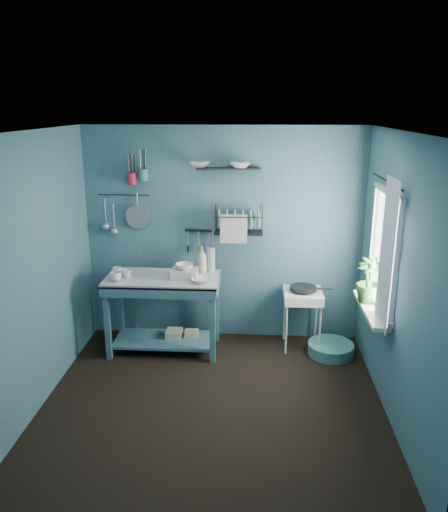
# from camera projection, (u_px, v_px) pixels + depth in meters

# --- Properties ---
(floor) EXTENTS (3.20, 3.20, 0.00)m
(floor) POSITION_uv_depth(u_px,v_px,m) (213.00, 403.00, 4.73)
(floor) COLOR black
(floor) RESTS_ON ground
(ceiling) EXTENTS (3.20, 3.20, 0.00)m
(ceiling) POSITION_uv_depth(u_px,v_px,m) (211.00, 132.00, 4.00)
(ceiling) COLOR silver
(ceiling) RESTS_ON ground
(wall_back) EXTENTS (3.20, 0.00, 3.20)m
(wall_back) POSITION_uv_depth(u_px,v_px,m) (223.00, 236.00, 5.80)
(wall_back) COLOR #335A69
(wall_back) RESTS_ON ground
(wall_front) EXTENTS (3.20, 0.00, 3.20)m
(wall_front) POSITION_uv_depth(u_px,v_px,m) (189.00, 363.00, 2.93)
(wall_front) COLOR #335A69
(wall_front) RESTS_ON ground
(wall_left) EXTENTS (0.00, 3.00, 3.00)m
(wall_left) POSITION_uv_depth(u_px,v_px,m) (34.00, 275.00, 4.46)
(wall_left) COLOR #335A69
(wall_left) RESTS_ON ground
(wall_right) EXTENTS (0.00, 3.00, 3.00)m
(wall_right) POSITION_uv_depth(u_px,v_px,m) (398.00, 283.00, 4.26)
(wall_right) COLOR #335A69
(wall_right) RESTS_ON ground
(work_counter) EXTENTS (1.33, 0.82, 0.89)m
(work_counter) POSITION_uv_depth(u_px,v_px,m) (164.00, 314.00, 5.64)
(work_counter) COLOR #356171
(work_counter) RESTS_ON floor
(mug_left) EXTENTS (0.12, 0.12, 0.10)m
(mug_left) POSITION_uv_depth(u_px,v_px,m) (116.00, 276.00, 5.38)
(mug_left) COLOR silver
(mug_left) RESTS_ON work_counter
(mug_mid) EXTENTS (0.14, 0.14, 0.09)m
(mug_mid) POSITION_uv_depth(u_px,v_px,m) (127.00, 274.00, 5.47)
(mug_mid) COLOR silver
(mug_mid) RESTS_ON work_counter
(mug_right) EXTENTS (0.17, 0.17, 0.10)m
(mug_right) POSITION_uv_depth(u_px,v_px,m) (118.00, 272.00, 5.53)
(mug_right) COLOR silver
(mug_right) RESTS_ON work_counter
(wash_tub) EXTENTS (0.28, 0.22, 0.10)m
(wash_tub) POSITION_uv_depth(u_px,v_px,m) (185.00, 274.00, 5.46)
(wash_tub) COLOR beige
(wash_tub) RESTS_ON work_counter
(tub_bowl) EXTENTS (0.20, 0.19, 0.06)m
(tub_bowl) POSITION_uv_depth(u_px,v_px,m) (184.00, 267.00, 5.44)
(tub_bowl) COLOR silver
(tub_bowl) RESTS_ON wash_tub
(soap_bottle) EXTENTS (0.12, 0.12, 0.30)m
(soap_bottle) POSITION_uv_depth(u_px,v_px,m) (202.00, 259.00, 5.63)
(soap_bottle) COLOR beige
(soap_bottle) RESTS_ON work_counter
(water_bottle) EXTENTS (0.09, 0.09, 0.28)m
(water_bottle) POSITION_uv_depth(u_px,v_px,m) (211.00, 260.00, 5.65)
(water_bottle) COLOR #A0ADB3
(water_bottle) RESTS_ON work_counter
(counter_bowl) EXTENTS (0.22, 0.22, 0.05)m
(counter_bowl) POSITION_uv_depth(u_px,v_px,m) (201.00, 280.00, 5.33)
(counter_bowl) COLOR silver
(counter_bowl) RESTS_ON work_counter
(hotplate_stand) EXTENTS (0.51, 0.51, 0.69)m
(hotplate_stand) POSITION_uv_depth(u_px,v_px,m) (302.00, 319.00, 5.73)
(hotplate_stand) COLOR silver
(hotplate_stand) RESTS_ON floor
(frying_pan) EXTENTS (0.30, 0.30, 0.03)m
(frying_pan) POSITION_uv_depth(u_px,v_px,m) (303.00, 288.00, 5.62)
(frying_pan) COLOR black
(frying_pan) RESTS_ON hotplate_stand
(knife_strip) EXTENTS (0.32, 0.06, 0.03)m
(knife_strip) POSITION_uv_depth(u_px,v_px,m) (199.00, 231.00, 5.77)
(knife_strip) COLOR black
(knife_strip) RESTS_ON wall_back
(dish_rack) EXTENTS (0.58, 0.31, 0.32)m
(dish_rack) POSITION_uv_depth(u_px,v_px,m) (239.00, 219.00, 5.60)
(dish_rack) COLOR black
(dish_rack) RESTS_ON wall_back
(upper_shelf) EXTENTS (0.72, 0.28, 0.01)m
(upper_shelf) POSITION_uv_depth(u_px,v_px,m) (228.00, 168.00, 5.47)
(upper_shelf) COLOR black
(upper_shelf) RESTS_ON wall_back
(shelf_bowl_left) EXTENTS (0.26, 0.26, 0.06)m
(shelf_bowl_left) POSITION_uv_depth(u_px,v_px,m) (199.00, 170.00, 5.49)
(shelf_bowl_left) COLOR silver
(shelf_bowl_left) RESTS_ON upper_shelf
(shelf_bowl_right) EXTENTS (0.25, 0.25, 0.06)m
(shelf_bowl_right) POSITION_uv_depth(u_px,v_px,m) (241.00, 163.00, 5.44)
(shelf_bowl_right) COLOR silver
(shelf_bowl_right) RESTS_ON upper_shelf
(utensil_cup_magenta) EXTENTS (0.11, 0.11, 0.13)m
(utensil_cup_magenta) POSITION_uv_depth(u_px,v_px,m) (132.00, 178.00, 5.59)
(utensil_cup_magenta) COLOR maroon
(utensil_cup_magenta) RESTS_ON wall_back
(utensil_cup_teal) EXTENTS (0.11, 0.11, 0.13)m
(utensil_cup_teal) POSITION_uv_depth(u_px,v_px,m) (143.00, 175.00, 5.57)
(utensil_cup_teal) COLOR #396E77
(utensil_cup_teal) RESTS_ON wall_back
(colander) EXTENTS (0.28, 0.03, 0.28)m
(colander) POSITION_uv_depth(u_px,v_px,m) (138.00, 216.00, 5.75)
(colander) COLOR #AAACB2
(colander) RESTS_ON wall_back
(ladle_outer) EXTENTS (0.01, 0.01, 0.30)m
(ladle_outer) POSITION_uv_depth(u_px,v_px,m) (105.00, 212.00, 5.76)
(ladle_outer) COLOR #AAACB2
(ladle_outer) RESTS_ON wall_back
(ladle_inner) EXTENTS (0.01, 0.01, 0.30)m
(ladle_inner) POSITION_uv_depth(u_px,v_px,m) (114.00, 217.00, 5.78)
(ladle_inner) COLOR #AAACB2
(ladle_inner) RESTS_ON wall_back
(hook_rail) EXTENTS (0.60, 0.01, 0.01)m
(hook_rail) POSITION_uv_depth(u_px,v_px,m) (124.00, 195.00, 5.70)
(hook_rail) COLOR black
(hook_rail) RESTS_ON wall_back
(window_glass) EXTENTS (0.00, 1.10, 1.10)m
(window_glass) POSITION_uv_depth(u_px,v_px,m) (385.00, 251.00, 4.65)
(window_glass) COLOR white
(window_glass) RESTS_ON wall_right
(windowsill) EXTENTS (0.16, 0.95, 0.04)m
(windowsill) POSITION_uv_depth(u_px,v_px,m) (371.00, 309.00, 4.83)
(windowsill) COLOR silver
(windowsill) RESTS_ON wall_right
(curtain) EXTENTS (0.00, 1.35, 1.35)m
(curtain) POSITION_uv_depth(u_px,v_px,m) (386.00, 255.00, 4.35)
(curtain) COLOR white
(curtain) RESTS_ON wall_right
(curtain_rod) EXTENTS (0.02, 1.05, 0.02)m
(curtain_rod) POSITION_uv_depth(u_px,v_px,m) (387.00, 181.00, 4.47)
(curtain_rod) COLOR black
(curtain_rod) RESTS_ON wall_right
(potted_plant) EXTENTS (0.31, 0.31, 0.45)m
(potted_plant) POSITION_uv_depth(u_px,v_px,m) (369.00, 280.00, 4.90)
(potted_plant) COLOR #356127
(potted_plant) RESTS_ON windowsill
(storage_tin_large) EXTENTS (0.18, 0.18, 0.22)m
(storage_tin_large) POSITION_uv_depth(u_px,v_px,m) (174.00, 339.00, 5.78)
(storage_tin_large) COLOR tan
(storage_tin_large) RESTS_ON floor
(storage_tin_small) EXTENTS (0.15, 0.15, 0.20)m
(storage_tin_small) POSITION_uv_depth(u_px,v_px,m) (192.00, 339.00, 5.80)
(storage_tin_small) COLOR tan
(storage_tin_small) RESTS_ON floor
(floor_basin) EXTENTS (0.51, 0.51, 0.13)m
(floor_basin) POSITION_uv_depth(u_px,v_px,m) (331.00, 349.00, 5.63)
(floor_basin) COLOR teal
(floor_basin) RESTS_ON floor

